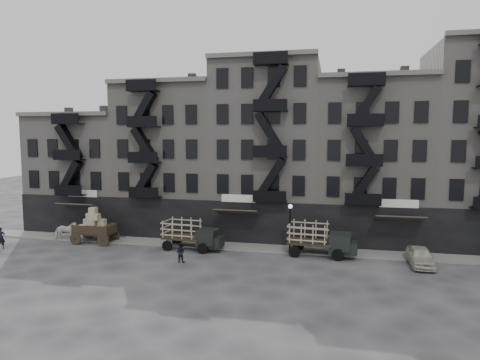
% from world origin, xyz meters
% --- Properties ---
extents(ground, '(140.00, 140.00, 0.00)m').
position_xyz_m(ground, '(0.00, 0.00, 0.00)').
color(ground, '#38383A').
rests_on(ground, ground).
extents(sidewalk, '(55.00, 2.50, 0.15)m').
position_xyz_m(sidewalk, '(0.00, 3.75, 0.07)').
color(sidewalk, slate).
rests_on(sidewalk, ground).
extents(building_west, '(10.00, 11.35, 13.20)m').
position_xyz_m(building_west, '(-20.00, 9.83, 6.00)').
color(building_west, gray).
rests_on(building_west, ground).
extents(building_midwest, '(10.00, 11.35, 16.20)m').
position_xyz_m(building_midwest, '(-10.00, 9.83, 7.50)').
color(building_midwest, gray).
rests_on(building_midwest, ground).
extents(building_center, '(10.00, 11.35, 18.20)m').
position_xyz_m(building_center, '(-0.00, 9.82, 8.50)').
color(building_center, gray).
rests_on(building_center, ground).
extents(building_mideast, '(10.00, 11.35, 16.20)m').
position_xyz_m(building_mideast, '(10.00, 9.83, 7.50)').
color(building_mideast, gray).
rests_on(building_mideast, ground).
extents(lamp_post, '(0.36, 0.36, 4.28)m').
position_xyz_m(lamp_post, '(3.00, 2.60, 2.78)').
color(lamp_post, black).
rests_on(lamp_post, ground).
extents(horse, '(2.38, 1.68, 1.83)m').
position_xyz_m(horse, '(-18.50, 2.60, 0.92)').
color(horse, beige).
rests_on(horse, ground).
extents(wagon, '(3.97, 2.18, 3.33)m').
position_xyz_m(wagon, '(-15.38, 2.42, 1.90)').
color(wagon, black).
rests_on(wagon, ground).
extents(stake_truck_west, '(5.46, 2.55, 2.67)m').
position_xyz_m(stake_truck_west, '(-5.67, 2.13, 1.52)').
color(stake_truck_west, black).
rests_on(stake_truck_west, ground).
extents(stake_truck_east, '(5.76, 2.70, 2.82)m').
position_xyz_m(stake_truck_east, '(5.52, 2.52, 1.61)').
color(stake_truck_east, black).
rests_on(stake_truck_east, ground).
extents(car_east, '(1.79, 4.34, 1.47)m').
position_xyz_m(car_east, '(13.23, 1.42, 0.74)').
color(car_east, '#B6B3A3').
rests_on(car_east, ground).
extents(pedestrian_west, '(0.80, 0.87, 1.99)m').
position_xyz_m(pedestrian_west, '(-22.21, -1.40, 0.99)').
color(pedestrian_west, black).
rests_on(pedestrian_west, ground).
extents(pedestrian_mid, '(0.78, 0.61, 1.60)m').
position_xyz_m(pedestrian_mid, '(-5.28, -1.69, 0.80)').
color(pedestrian_mid, black).
rests_on(pedestrian_mid, ground).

